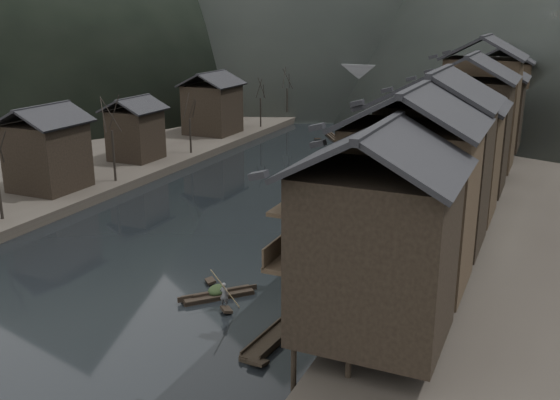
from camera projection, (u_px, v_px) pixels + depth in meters
The scene contains 12 objects.
water at pixel (169, 267), 45.22m from camera, with size 300.00×300.00×0.00m, color black.
left_bank at pixel (123, 130), 93.63m from camera, with size 40.00×200.00×1.20m, color #2D2823.
stilt_houses at pixel (464, 122), 52.65m from camera, with size 9.00×67.60×15.80m.
left_houses at pixel (113, 125), 69.13m from camera, with size 8.10×53.20×8.73m.
bare_trees at pixel (136, 121), 67.10m from camera, with size 3.90×72.12×7.80m.
moored_sampans at pixel (402, 205), 59.10m from camera, with size 2.72×62.60×0.47m.
midriver_boats at pixel (337, 151), 81.69m from camera, with size 11.33×24.52×0.45m.
stone_bridge at pixel (405, 88), 106.59m from camera, with size 40.00×6.00×9.00m.
hero_sampan at pixel (218, 295), 40.44m from camera, with size 4.09×4.33×0.44m.
cargo_heap at pixel (217, 285), 40.48m from camera, with size 1.12×1.47×0.67m, color black.
boatman at pixel (224, 291), 38.52m from camera, with size 0.59×0.39×1.62m, color #4E4E50.
bamboo_pole at pixel (226, 255), 37.73m from camera, with size 0.06×0.06×3.81m, color #8C7A51.
Camera 1 is at (24.42, -34.89, 17.90)m, focal length 40.00 mm.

